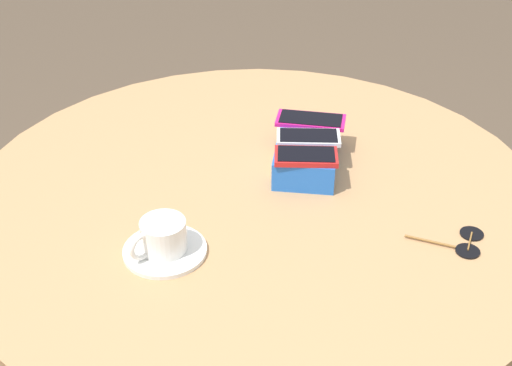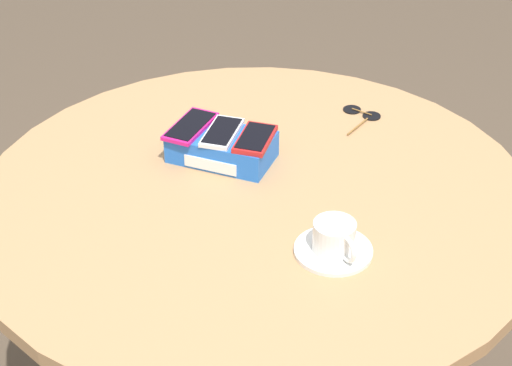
# 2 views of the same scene
# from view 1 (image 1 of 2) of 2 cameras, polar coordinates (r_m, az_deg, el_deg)

# --- Properties ---
(round_table) EXTENTS (1.11, 1.11, 0.73)m
(round_table) POSITION_cam_1_polar(r_m,az_deg,el_deg) (1.41, 0.00, -3.92)
(round_table) COLOR #2D2D2D
(round_table) RESTS_ON ground_plane
(phone_box) EXTENTS (0.22, 0.14, 0.06)m
(phone_box) POSITION_cam_1_polar(r_m,az_deg,el_deg) (1.42, 4.06, 2.50)
(phone_box) COLOR blue
(phone_box) RESTS_ON round_table
(phone_magenta) EXTENTS (0.09, 0.15, 0.01)m
(phone_magenta) POSITION_cam_1_polar(r_m,az_deg,el_deg) (1.47, 4.40, 5.04)
(phone_magenta) COLOR #D11975
(phone_magenta) RESTS_ON phone_box
(phone_white) EXTENTS (0.06, 0.13, 0.01)m
(phone_white) POSITION_cam_1_polar(r_m,az_deg,el_deg) (1.41, 4.22, 3.67)
(phone_white) COLOR silver
(phone_white) RESTS_ON phone_box
(phone_red) EXTENTS (0.07, 0.12, 0.01)m
(phone_red) POSITION_cam_1_polar(r_m,az_deg,el_deg) (1.34, 4.03, 2.15)
(phone_red) COLOR red
(phone_red) RESTS_ON phone_box
(saucer) EXTENTS (0.14, 0.14, 0.01)m
(saucer) POSITION_cam_1_polar(r_m,az_deg,el_deg) (1.21, -7.29, -5.39)
(saucer) COLOR white
(saucer) RESTS_ON round_table
(coffee_cup) EXTENTS (0.09, 0.09, 0.06)m
(coffee_cup) POSITION_cam_1_polar(r_m,az_deg,el_deg) (1.19, -7.51, -4.21)
(coffee_cup) COLOR white
(coffee_cup) RESTS_ON saucer
(sunglasses) EXTENTS (0.09, 0.14, 0.01)m
(sunglasses) POSITION_cam_1_polar(r_m,az_deg,el_deg) (1.28, 16.39, -4.56)
(sunglasses) COLOR black
(sunglasses) RESTS_ON round_table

